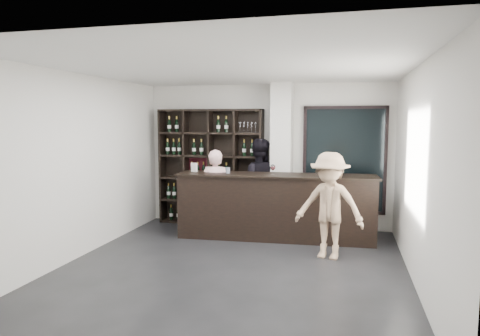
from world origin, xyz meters
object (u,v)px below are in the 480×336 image
(tasting_counter, at_px, (275,207))
(wine_shelf, at_px, (211,167))
(taster_pink, at_px, (215,192))
(taster_black, at_px, (258,184))
(customer, at_px, (329,206))

(tasting_counter, bearing_deg, wine_shelf, 147.95)
(taster_pink, height_order, taster_black, taster_black)
(tasting_counter, bearing_deg, taster_black, 121.17)
(taster_black, bearing_deg, taster_pink, 28.14)
(taster_pink, distance_m, taster_black, 0.92)
(wine_shelf, bearing_deg, taster_black, -8.93)
(taster_black, bearing_deg, customer, 123.98)
(tasting_counter, height_order, taster_black, taster_black)
(wine_shelf, height_order, customer, wine_shelf)
(customer, bearing_deg, taster_black, 145.75)
(taster_black, bearing_deg, tasting_counter, 115.73)
(wine_shelf, xyz_separation_m, taster_pink, (0.32, -0.72, -0.39))
(tasting_counter, relative_size, taster_pink, 2.23)
(wine_shelf, relative_size, taster_black, 1.32)
(tasting_counter, height_order, taster_pink, taster_pink)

